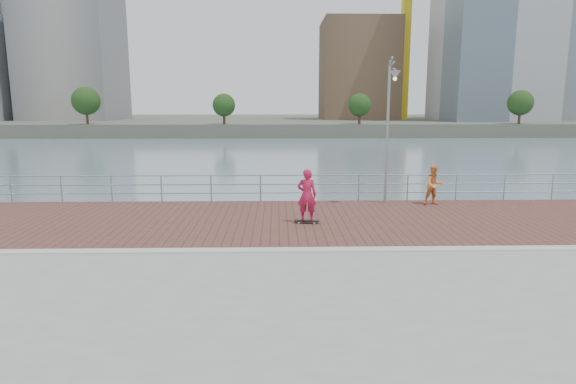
{
  "coord_description": "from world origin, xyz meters",
  "views": [
    {
      "loc": [
        -0.35,
        -12.73,
        3.97
      ],
      "look_at": [
        0.0,
        2.0,
        1.3
      ],
      "focal_mm": 30.0,
      "sensor_mm": 36.0,
      "label": 1
    }
  ],
  "objects_px": {
    "guardrail": "(285,185)",
    "street_lamp": "(391,106)",
    "skateboarder": "(307,195)",
    "bystander": "(434,185)"
  },
  "relations": [
    {
      "from": "skateboarder",
      "to": "bystander",
      "type": "relative_size",
      "value": 1.11
    },
    {
      "from": "guardrail",
      "to": "street_lamp",
      "type": "distance_m",
      "value": 5.28
    },
    {
      "from": "street_lamp",
      "to": "skateboarder",
      "type": "distance_m",
      "value": 5.41
    },
    {
      "from": "guardrail",
      "to": "bystander",
      "type": "distance_m",
      "value": 6.02
    },
    {
      "from": "street_lamp",
      "to": "skateboarder",
      "type": "height_order",
      "value": "street_lamp"
    },
    {
      "from": "street_lamp",
      "to": "bystander",
      "type": "distance_m",
      "value": 3.62
    },
    {
      "from": "skateboarder",
      "to": "street_lamp",
      "type": "bearing_deg",
      "value": -131.77
    },
    {
      "from": "street_lamp",
      "to": "skateboarder",
      "type": "bearing_deg",
      "value": -138.87
    },
    {
      "from": "guardrail",
      "to": "street_lamp",
      "type": "bearing_deg",
      "value": -12.48
    },
    {
      "from": "guardrail",
      "to": "street_lamp",
      "type": "xyz_separation_m",
      "value": [
        4.08,
        -0.9,
        3.23
      ]
    }
  ]
}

